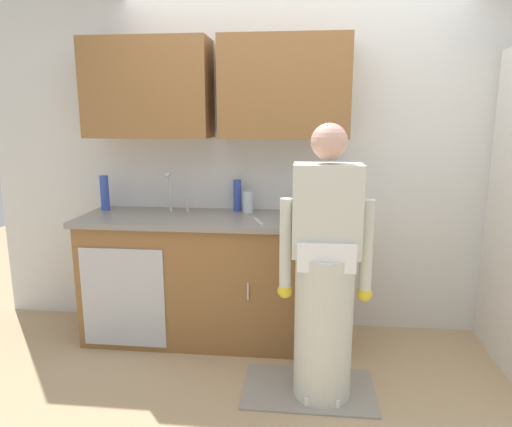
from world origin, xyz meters
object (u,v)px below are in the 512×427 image
object	(u,v)px
sink	(171,217)
sponge	(294,219)
person_at_sink	(325,286)
bottle_cleaner_spray	(237,195)
bottle_dish_liquid	(105,193)
cup_by_sink	(289,217)
knife_on_counter	(258,221)
bottle_soap	(317,196)
bottle_water_tall	(248,202)

from	to	relation	value
sink	sponge	world-z (taller)	sink
person_at_sink	bottle_cleaner_spray	bearing A→B (deg)	125.07
sponge	bottle_dish_liquid	bearing A→B (deg)	171.01
cup_by_sink	sponge	distance (m)	0.13
bottle_cleaner_spray	cup_by_sink	bearing A→B (deg)	-45.89
person_at_sink	cup_by_sink	world-z (taller)	person_at_sink
knife_on_counter	cup_by_sink	bearing A→B (deg)	-127.10
bottle_soap	bottle_water_tall	distance (m)	0.52
person_at_sink	bottle_soap	bearing A→B (deg)	92.05
cup_by_sink	sink	bearing A→B (deg)	166.40
bottle_cleaner_spray	cup_by_sink	xyz separation A→B (m)	(0.42, -0.43, -0.07)
sponge	knife_on_counter	bearing A→B (deg)	-169.94
person_at_sink	sponge	world-z (taller)	person_at_sink
sink	bottle_dish_liquid	world-z (taller)	sink
bottle_dish_liquid	bottle_cleaner_spray	world-z (taller)	bottle_dish_liquid
bottle_soap	knife_on_counter	size ratio (longest dim) A/B	1.11
bottle_dish_liquid	bottle_soap	bearing A→B (deg)	1.84
sink	person_at_sink	distance (m)	1.33
person_at_sink	knife_on_counter	xyz separation A→B (m)	(-0.44, 0.56, 0.25)
bottle_soap	sink	bearing A→B (deg)	-169.76
bottle_soap	cup_by_sink	xyz separation A→B (m)	(-0.19, -0.41, -0.08)
sink	bottle_soap	world-z (taller)	sink
person_at_sink	bottle_dish_liquid	world-z (taller)	person_at_sink
bottle_dish_liquid	sponge	xyz separation A→B (m)	(1.47, -0.23, -0.12)
bottle_soap	bottle_dish_liquid	bearing A→B (deg)	-178.16
cup_by_sink	sponge	xyz separation A→B (m)	(0.03, 0.12, -0.04)
knife_on_counter	sponge	distance (m)	0.25
bottle_cleaner_spray	sink	bearing A→B (deg)	-155.24
bottle_water_tall	cup_by_sink	size ratio (longest dim) A/B	1.61
bottle_water_tall	cup_by_sink	xyz separation A→B (m)	(0.33, -0.37, -0.03)
bottle_dish_liquid	cup_by_sink	size ratio (longest dim) A/B	2.62
sink	bottle_cleaner_spray	distance (m)	0.53
sink	cup_by_sink	world-z (taller)	sink
sponge	cup_by_sink	bearing A→B (deg)	-103.61
knife_on_counter	bottle_cleaner_spray	bearing A→B (deg)	11.74
bottle_water_tall	bottle_soap	bearing A→B (deg)	4.40
bottle_dish_liquid	knife_on_counter	size ratio (longest dim) A/B	1.12
bottle_soap	sponge	distance (m)	0.35
bottle_soap	bottle_cleaner_spray	xyz separation A→B (m)	(-0.61, 0.02, -0.01)
person_at_sink	bottle_dish_liquid	bearing A→B (deg)	153.33
knife_on_counter	sink	bearing A→B (deg)	60.94
bottle_cleaner_spray	person_at_sink	bearing A→B (deg)	-54.93
person_at_sink	sponge	bearing A→B (deg)	107.84
bottle_dish_liquid	bottle_cleaner_spray	distance (m)	1.03
person_at_sink	cup_by_sink	distance (m)	0.61
sink	bottle_cleaner_spray	world-z (taller)	sink
sink	sponge	xyz separation A→B (m)	(0.91, -0.09, 0.03)
sink	bottle_soap	size ratio (longest dim) A/B	1.88
knife_on_counter	bottle_soap	bearing A→B (deg)	-68.81
bottle_water_tall	knife_on_counter	distance (m)	0.32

